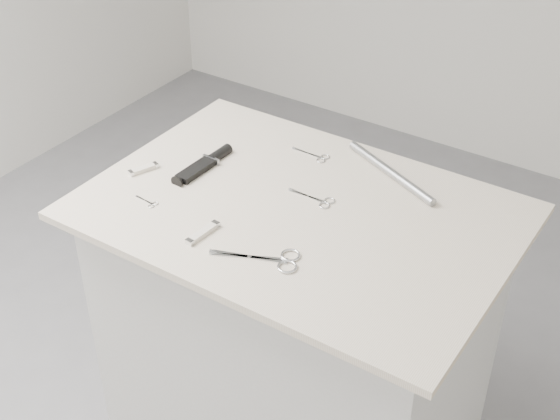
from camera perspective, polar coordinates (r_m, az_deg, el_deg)
The scene contains 10 objects.
plinth at distance 2.14m, azimuth 1.19°, elevation -10.29°, with size 0.90×0.60×0.90m, color silver.
display_board at distance 1.84m, azimuth 1.36°, elevation -0.15°, with size 1.00×0.70×0.02m, color beige.
large_shears at distance 1.68m, azimuth -0.39°, elevation -3.64°, with size 0.19×0.12×0.01m.
embroidery_scissors_a at distance 1.86m, azimuth 2.84°, elevation 0.73°, with size 0.12×0.05×0.00m.
embroidery_scissors_b at distance 2.03m, azimuth 2.64°, elevation 3.96°, with size 0.10×0.05×0.00m.
tiny_scissors at distance 1.88m, azimuth -9.58°, elevation 0.55°, with size 0.07×0.03×0.00m.
sheathed_knife at distance 2.00m, azimuth -5.37°, elevation 3.44°, with size 0.04×0.19×0.02m.
pocket_knife_a at distance 2.00m, azimuth -9.95°, elevation 2.95°, with size 0.04×0.08×0.01m.
pocket_knife_b at distance 1.75m, azimuth -5.66°, elevation -1.66°, with size 0.03×0.10×0.01m.
metal_rail at distance 1.97m, azimuth 8.09°, elevation 2.76°, with size 0.02×0.02×0.32m, color #93969B.
Camera 1 is at (0.79, -1.28, 1.97)m, focal length 50.00 mm.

